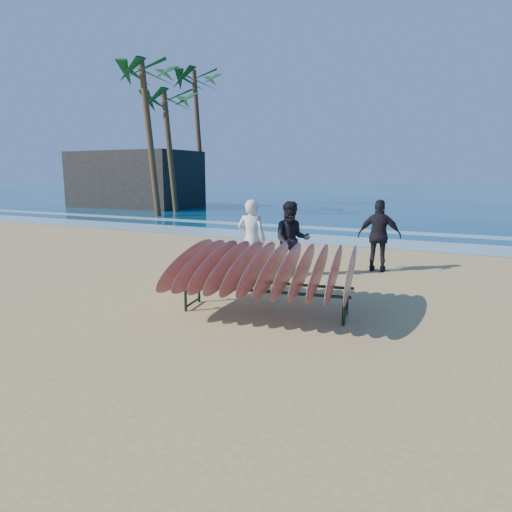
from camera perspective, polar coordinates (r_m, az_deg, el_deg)
The scene contains 12 objects.
ground at distance 8.69m, azimuth -2.37°, elevation -7.03°, with size 120.00×120.00×0.00m, color tan.
ocean at distance 62.44m, azimuth 22.90°, elevation 7.13°, with size 160.00×160.00×0.00m, color navy.
foam_near at distance 17.91m, azimuth 13.22°, elevation 1.75°, with size 160.00×160.00×0.00m, color white.
foam_far at distance 21.30m, azimuth 15.40°, elevation 2.97°, with size 160.00×160.00×0.00m, color white.
surfboard_rack at distance 8.43m, azimuth 1.19°, elevation -1.51°, with size 3.61×3.26×1.35m.
person_white at distance 11.24m, azimuth -0.56°, elevation 2.10°, with size 0.72×0.47×1.97m, color silver.
person_dark_a at distance 11.36m, azimuth 4.47°, elevation 2.02°, with size 0.93×0.72×1.91m, color black.
person_dark_b at distance 12.52m, azimuth 15.16°, elevation 2.46°, with size 1.12×0.47×1.91m, color black.
building at distance 36.97m, azimuth -14.90°, elevation 9.23°, with size 9.51×5.28×4.23m, color #2D2823.
palm_left at distance 28.73m, azimuth -13.42°, elevation 21.13°, with size 5.20×5.20×9.01m.
palm_mid at distance 31.45m, azimuth -10.91°, elevation 18.34°, with size 5.20×5.20×7.95m.
palm_right at distance 37.14m, azimuth -7.33°, elevation 20.77°, with size 5.20×5.20×10.31m.
Camera 1 is at (4.00, -7.26, 2.59)m, focal length 32.00 mm.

